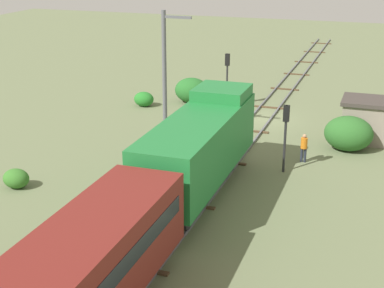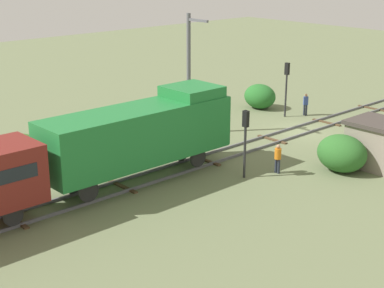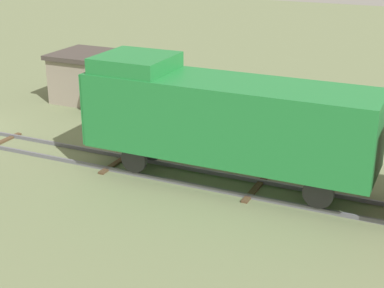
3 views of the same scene
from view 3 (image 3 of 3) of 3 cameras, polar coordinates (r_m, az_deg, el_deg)
The scene contains 5 objects.
locomotive at distance 21.95m, azimuth 2.97°, elevation 2.69°, with size 2.90×11.60×4.60m.
traffic_signal_mid at distance 26.76m, azimuth -3.27°, elevation 5.81°, with size 0.32×0.34×3.83m.
worker_by_signal at distance 28.79m, azimuth -5.75°, elevation 3.34°, with size 0.38×0.38×1.70m.
relay_hut at distance 34.07m, azimuth -10.51°, elevation 6.54°, with size 3.50×2.90×2.74m.
bush_mid at distance 32.09m, azimuth -8.25°, elevation 5.20°, with size 2.95×2.41×2.14m, color #2B6226.
Camera 3 is at (19.37, 21.75, 9.59)m, focal length 55.00 mm.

